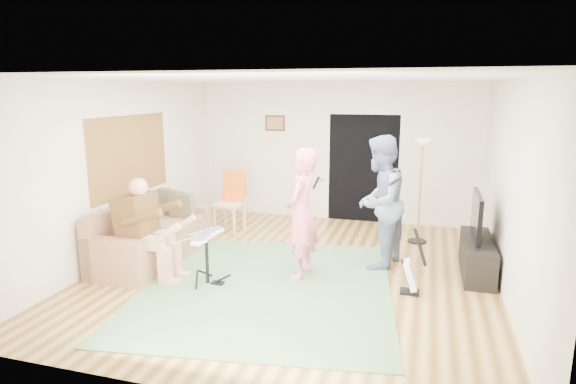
% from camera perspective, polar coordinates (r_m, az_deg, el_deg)
% --- Properties ---
extents(floor, '(6.00, 6.00, 0.00)m').
position_cam_1_polar(floor, '(7.03, 0.79, -9.34)').
color(floor, brown).
rests_on(floor, ground).
extents(walls, '(5.50, 6.00, 2.70)m').
position_cam_1_polar(walls, '(6.65, 0.83, 1.55)').
color(walls, beige).
rests_on(walls, floor).
extents(ceiling, '(6.00, 6.00, 0.00)m').
position_cam_1_polar(ceiling, '(6.54, 0.86, 13.25)').
color(ceiling, white).
rests_on(ceiling, walls).
extents(window_blinds, '(0.00, 2.05, 2.05)m').
position_cam_1_polar(window_blinds, '(7.97, -18.19, 4.15)').
color(window_blinds, olive).
rests_on(window_blinds, walls).
extents(doorway, '(2.10, 0.00, 2.10)m').
position_cam_1_polar(doorway, '(9.49, 8.89, 2.73)').
color(doorway, black).
rests_on(doorway, walls).
extents(picture_frame, '(0.42, 0.03, 0.32)m').
position_cam_1_polar(picture_frame, '(9.79, -1.55, 8.16)').
color(picture_frame, '#3F2314').
rests_on(picture_frame, walls).
extents(area_rug, '(3.73, 4.08, 0.02)m').
position_cam_1_polar(area_rug, '(6.50, -2.55, -11.10)').
color(area_rug, '#4C7447').
rests_on(area_rug, floor).
extents(sofa, '(0.91, 2.20, 0.89)m').
position_cam_1_polar(sofa, '(7.73, -16.19, -5.50)').
color(sofa, '#926649').
rests_on(sofa, floor).
extents(drummer, '(0.91, 0.51, 1.40)m').
position_cam_1_polar(drummer, '(6.91, -16.15, -5.43)').
color(drummer, brown).
rests_on(drummer, sofa).
extents(drum_kit, '(0.39, 0.71, 0.73)m').
position_cam_1_polar(drum_kit, '(6.57, -9.57, -8.11)').
color(drum_kit, black).
rests_on(drum_kit, floor).
extents(singer, '(0.47, 0.68, 1.80)m').
position_cam_1_polar(singer, '(6.57, 1.61, -2.61)').
color(singer, '#EF6882').
rests_on(singer, floor).
extents(microphone, '(0.06, 0.06, 0.24)m').
position_cam_1_polar(microphone, '(6.42, 3.35, 1.11)').
color(microphone, black).
rests_on(microphone, singer).
extents(guitarist, '(0.95, 1.10, 1.93)m').
position_cam_1_polar(guitarist, '(7.08, 10.76, -1.19)').
color(guitarist, slate).
rests_on(guitarist, floor).
extents(guitar_held, '(0.22, 0.61, 0.26)m').
position_cam_1_polar(guitar_held, '(6.99, 12.50, 1.49)').
color(guitar_held, silver).
rests_on(guitar_held, guitarist).
extents(guitar_spare, '(0.31, 0.28, 0.87)m').
position_cam_1_polar(guitar_spare, '(6.42, 14.39, -9.49)').
color(guitar_spare, black).
rests_on(guitar_spare, floor).
extents(torchiere_lamp, '(0.32, 0.32, 1.76)m').
position_cam_1_polar(torchiere_lamp, '(8.31, 15.48, 2.24)').
color(torchiere_lamp, black).
rests_on(torchiere_lamp, floor).
extents(dining_chair, '(0.52, 0.54, 1.11)m').
position_cam_1_polar(dining_chair, '(8.95, -6.82, -2.06)').
color(dining_chair, beige).
rests_on(dining_chair, floor).
extents(tv_cabinet, '(0.40, 1.40, 0.50)m').
position_cam_1_polar(tv_cabinet, '(7.36, 21.49, -7.12)').
color(tv_cabinet, black).
rests_on(tv_cabinet, floor).
extents(television, '(0.06, 1.01, 0.62)m').
position_cam_1_polar(television, '(7.19, 21.46, -2.58)').
color(television, black).
rests_on(television, tv_cabinet).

